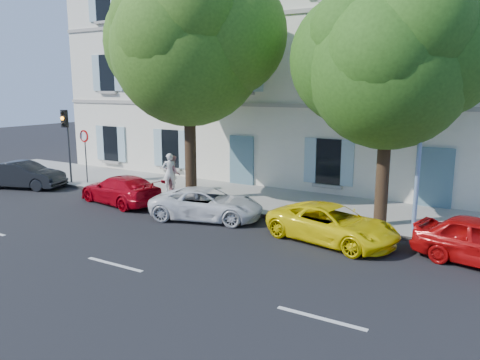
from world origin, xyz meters
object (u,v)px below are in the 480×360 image
Objects in this scene: street_lamp at (422,104)px; pedestrian_a at (170,172)px; tree_right at (389,68)px; road_sign at (85,145)px; car_dark_sedan at (24,175)px; traffic_light at (66,130)px; car_white_coupe at (207,204)px; car_red_coupe at (121,190)px; pedestrian_b at (173,173)px; car_yellow_supercar at (332,224)px; tree_left at (188,50)px.

street_lamp is 4.20× the size of pedestrian_a.
tree_right reaches higher than road_sign.
street_lamp is at bearing -102.96° from car_dark_sedan.
tree_right is at bearing 0.38° from road_sign.
traffic_light reaches higher than road_sign.
car_dark_sedan is at bearing -174.78° from street_lamp.
car_white_coupe is 1.15× the size of traffic_light.
street_lamp is (17.69, 1.62, 3.66)m from car_dark_sedan.
pedestrian_b is (0.67, 2.66, 0.35)m from car_red_coupe.
traffic_light is 1.13m from road_sign.
car_white_coupe is 8.90m from road_sign.
traffic_light is 16.38m from street_lamp.
traffic_light is 2.22× the size of pedestrian_b.
road_sign is at bearing -65.95° from car_dark_sedan.
car_white_coupe is 0.56× the size of street_lamp.
traffic_light is at bearing -150.39° from road_sign.
pedestrian_a is at bearing 174.63° from car_red_coupe.
pedestrian_a is at bearing 134.95° from pedestrian_b.
street_lamp reaches higher than car_white_coupe.
pedestrian_a is (0.68, 2.40, 0.42)m from car_red_coupe.
tree_right is at bearing -142.16° from pedestrian_b.
traffic_light is (-14.20, 1.65, 2.16)m from car_yellow_supercar.
traffic_light is (-4.88, 1.41, 2.14)m from car_red_coupe.
car_red_coupe is 2.57× the size of pedestrian_b.
tree_right is at bearing 2.05° from tree_left.
car_white_coupe is 0.43× the size of tree_left.
tree_left is at bearing 134.79° from car_red_coupe.
car_red_coupe is at bearing 118.03° from pedestrian_b.
tree_left is at bearing 86.77° from car_yellow_supercar.
car_red_coupe is 2.38× the size of pedestrian_a.
car_dark_sedan is 3.22m from road_sign.
tree_right is 5.09× the size of pedestrian_b.
car_yellow_supercar is 14.46m from traffic_light.
traffic_light reaches higher than car_white_coupe.
car_white_coupe is 9.69m from traffic_light.
car_dark_sedan reaches higher than car_white_coupe.
road_sign is (-13.44, 2.08, 1.45)m from car_yellow_supercar.
car_yellow_supercar is (4.87, -0.14, 0.01)m from car_white_coupe.
pedestrian_b is (-1.76, 1.00, -5.32)m from tree_left.
car_yellow_supercar is at bearing -140.39° from street_lamp.
pedestrian_a is (4.80, 0.56, -1.01)m from road_sign.
pedestrian_a is (5.56, 0.99, -1.72)m from traffic_light.
pedestrian_b is (-8.65, 2.89, 0.37)m from car_yellow_supercar.
road_sign is at bearing -37.37° from pedestrian_a.
car_dark_sedan is 17.33m from tree_right.
car_dark_sedan is 1.50× the size of road_sign.
traffic_light is at bearing -95.66° from car_red_coupe.
traffic_light is at bearing -179.67° from street_lamp.
car_white_coupe is at bearing 99.30° from car_red_coupe.
car_red_coupe is 0.51× the size of tree_right.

